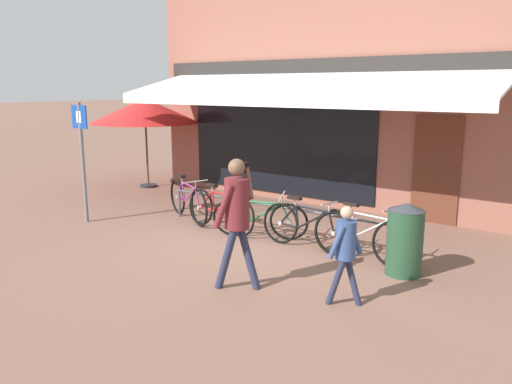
% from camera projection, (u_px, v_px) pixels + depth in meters
% --- Properties ---
extents(ground_plane, '(160.00, 160.00, 0.00)m').
position_uv_depth(ground_plane, '(258.00, 241.00, 8.67)').
color(ground_plane, brown).
extents(shop_front, '(8.96, 4.95, 5.33)m').
position_uv_depth(shop_front, '(346.00, 85.00, 12.00)').
color(shop_front, '#8E5647').
rests_on(shop_front, ground_plane).
extents(bike_rack_rail, '(4.58, 0.04, 0.57)m').
position_uv_depth(bike_rack_rail, '(270.00, 209.00, 8.91)').
color(bike_rack_rail, '#47494F').
rests_on(bike_rack_rail, ground_plane).
extents(bicycle_purple, '(1.71, 0.84, 0.88)m').
position_uv_depth(bicycle_purple, '(188.00, 201.00, 9.96)').
color(bicycle_purple, black).
rests_on(bicycle_purple, ground_plane).
extents(bicycle_red, '(1.81, 0.52, 0.86)m').
position_uv_depth(bicycle_red, '(220.00, 210.00, 9.24)').
color(bicycle_red, black).
rests_on(bicycle_red, ground_plane).
extents(bicycle_green, '(1.66, 0.77, 0.85)m').
position_uv_depth(bicycle_green, '(259.00, 218.00, 8.73)').
color(bicycle_green, black).
rests_on(bicycle_green, ground_plane).
extents(bicycle_black, '(1.72, 0.52, 0.85)m').
position_uv_depth(bicycle_black, '(306.00, 226.00, 8.19)').
color(bicycle_black, black).
rests_on(bicycle_black, ground_plane).
extents(bicycle_silver, '(1.76, 0.52, 0.88)m').
position_uv_depth(bicycle_silver, '(363.00, 236.00, 7.66)').
color(bicycle_silver, black).
rests_on(bicycle_silver, ground_plane).
extents(pedestrian_adult, '(0.55, 0.60, 1.75)m').
position_uv_depth(pedestrian_adult, '(237.00, 209.00, 6.41)').
color(pedestrian_adult, '#282D47').
rests_on(pedestrian_adult, ground_plane).
extents(pedestrian_child, '(0.41, 0.43, 1.25)m').
position_uv_depth(pedestrian_child, '(346.00, 245.00, 5.98)').
color(pedestrian_child, '#282D47').
rests_on(pedestrian_child, ground_plane).
extents(litter_bin, '(0.52, 0.52, 1.04)m').
position_uv_depth(litter_bin, '(405.00, 239.00, 7.02)').
color(litter_bin, '#23472D').
rests_on(litter_bin, ground_plane).
extents(parking_sign, '(0.44, 0.07, 2.34)m').
position_uv_depth(parking_sign, '(82.00, 150.00, 9.60)').
color(parking_sign, slate).
rests_on(parking_sign, ground_plane).
extents(cafe_parasol, '(2.85, 2.85, 2.34)m').
position_uv_depth(cafe_parasol, '(145.00, 111.00, 12.94)').
color(cafe_parasol, '#4C3D2D').
rests_on(cafe_parasol, ground_plane).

